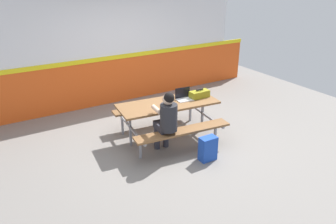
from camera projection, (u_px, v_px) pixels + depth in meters
ground_plane at (165, 138)px, 6.50m from camera, size 10.00×10.00×0.02m
accent_backdrop at (115, 53)px, 7.86m from camera, size 8.00×0.14×2.60m
picnic_table_main at (168, 111)px, 6.30m from camera, size 1.99×1.73×0.74m
student_nearer at (167, 118)px, 5.68m from camera, size 0.39×0.54×1.21m
laptop_silver at (184, 97)px, 6.39m from camera, size 0.34×0.25×0.22m
toolbox_grey at (199, 94)px, 6.48m from camera, size 0.40×0.18×0.18m
backpack_dark at (208, 149)px, 5.68m from camera, size 0.30×0.22×0.44m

